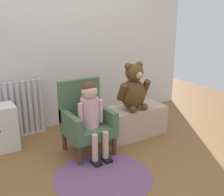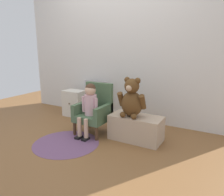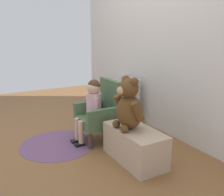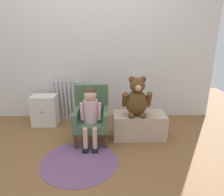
{
  "view_description": "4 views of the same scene",
  "coord_description": "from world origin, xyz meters",
  "views": [
    {
      "loc": [
        -1.09,
        -1.84,
        1.32
      ],
      "look_at": [
        0.32,
        0.45,
        0.49
      ],
      "focal_mm": 45.0,
      "sensor_mm": 36.0,
      "label": 1
    },
    {
      "loc": [
        1.7,
        -2.0,
        1.2
      ],
      "look_at": [
        0.33,
        0.41,
        0.55
      ],
      "focal_mm": 35.0,
      "sensor_mm": 36.0,
      "label": 2
    },
    {
      "loc": [
        2.48,
        -0.8,
        1.21
      ],
      "look_at": [
        0.28,
        0.44,
        0.56
      ],
      "focal_mm": 40.0,
      "sensor_mm": 36.0,
      "label": 3
    },
    {
      "loc": [
        0.24,
        -1.91,
        1.31
      ],
      "look_at": [
        0.28,
        0.48,
        0.55
      ],
      "focal_mm": 32.0,
      "sensor_mm": 36.0,
      "label": 4
    }
  ],
  "objects": [
    {
      "name": "ground_plane",
      "position": [
        0.0,
        0.0,
        0.0
      ],
      "size": [
        6.0,
        6.0,
        0.0
      ],
      "primitive_type": "plane",
      "color": "brown"
    },
    {
      "name": "back_wall",
      "position": [
        0.0,
        1.25,
        1.2
      ],
      "size": [
        3.8,
        0.05,
        2.4
      ],
      "primitive_type": "cube",
      "color": "silver",
      "rests_on": "ground_plane"
    },
    {
      "name": "radiator",
      "position": [
        -0.41,
        1.12,
        0.31
      ],
      "size": [
        0.5,
        0.05,
        0.62
      ],
      "color": "#BCB7B9",
      "rests_on": "ground_plane"
    },
    {
      "name": "small_dresser",
      "position": [
        -0.72,
        0.9,
        0.23
      ],
      "size": [
        0.36,
        0.28,
        0.45
      ],
      "color": "silver",
      "rests_on": "ground_plane"
    },
    {
      "name": "child_armchair",
      "position": [
        0.02,
        0.44,
        0.33
      ],
      "size": [
        0.43,
        0.42,
        0.7
      ],
      "color": "#486444",
      "rests_on": "ground_plane"
    },
    {
      "name": "child_figure",
      "position": [
        0.02,
        0.33,
        0.47
      ],
      "size": [
        0.25,
        0.35,
        0.72
      ],
      "color": "beige",
      "rests_on": "ground_plane"
    },
    {
      "name": "low_bench",
      "position": [
        0.64,
        0.49,
        0.16
      ],
      "size": [
        0.68,
        0.33,
        0.33
      ],
      "primitive_type": "cube",
      "color": "tan",
      "rests_on": "ground_plane"
    },
    {
      "name": "large_teddy_bear",
      "position": [
        0.59,
        0.45,
        0.55
      ],
      "size": [
        0.37,
        0.26,
        0.5
      ],
      "color": "#57381A",
      "rests_on": "low_bench"
    },
    {
      "name": "floor_rug",
      "position": [
        -0.08,
        -0.06,
        0.0
      ],
      "size": [
        0.83,
        0.83,
        0.01
      ],
      "primitive_type": "cylinder",
      "color": "#6B486A",
      "rests_on": "ground_plane"
    }
  ]
}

